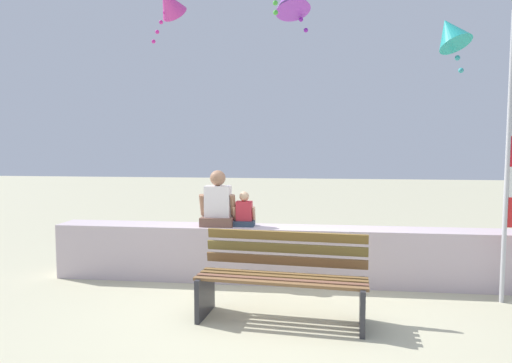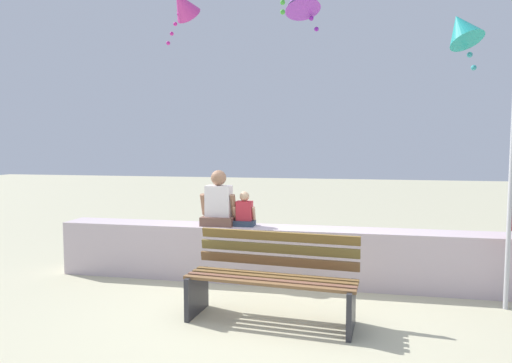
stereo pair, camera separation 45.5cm
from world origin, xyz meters
TOP-DOWN VIEW (x-y plane):
  - ground_plane at (0.00, 0.00)m, footprint 40.00×40.00m
  - seawall_ledge at (0.00, 1.03)m, footprint 6.10×0.48m
  - park_bench at (0.09, -0.26)m, footprint 1.80×0.77m
  - person_adult at (-0.86, 1.04)m, footprint 0.49×0.36m
  - person_child at (-0.50, 1.04)m, footprint 0.30×0.22m
  - kite_magenta at (-2.46, 4.07)m, footprint 0.79×0.87m
  - kite_teal at (2.44, 2.37)m, footprint 0.79×0.81m

SIDE VIEW (x-z plane):
  - ground_plane at x=0.00m, z-range 0.00..0.00m
  - seawall_ledge at x=0.00m, z-range 0.00..0.74m
  - park_bench at x=0.09m, z-range -0.02..0.86m
  - person_child at x=-0.50m, z-range 0.68..1.15m
  - person_adult at x=-0.86m, z-range 0.65..1.40m
  - kite_teal at x=2.44m, z-range 3.06..3.95m
  - kite_magenta at x=-2.46m, z-range 4.07..5.20m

